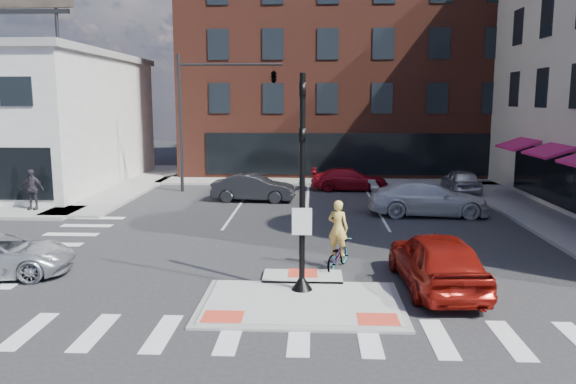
{
  "coord_description": "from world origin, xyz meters",
  "views": [
    {
      "loc": [
        0.29,
        -14.74,
        5.39
      ],
      "look_at": [
        -0.63,
        5.86,
        2.0
      ],
      "focal_mm": 35.0,
      "sensor_mm": 36.0,
      "label": 1
    }
  ],
  "objects_px": {
    "red_sedan": "(436,260)",
    "bg_car_dark": "(254,188)",
    "bg_car_silver": "(461,181)",
    "white_pickup": "(428,198)",
    "pedestrian_b": "(32,189)",
    "cyclist": "(338,246)",
    "bg_car_red": "(349,179)"
  },
  "relations": [
    {
      "from": "bg_car_silver",
      "to": "pedestrian_b",
      "type": "bearing_deg",
      "value": 17.7
    },
    {
      "from": "bg_car_red",
      "to": "pedestrian_b",
      "type": "height_order",
      "value": "pedestrian_b"
    },
    {
      "from": "bg_car_dark",
      "to": "red_sedan",
      "type": "bearing_deg",
      "value": -149.86
    },
    {
      "from": "red_sedan",
      "to": "pedestrian_b",
      "type": "height_order",
      "value": "pedestrian_b"
    },
    {
      "from": "red_sedan",
      "to": "pedestrian_b",
      "type": "bearing_deg",
      "value": -34.83
    },
    {
      "from": "white_pickup",
      "to": "cyclist",
      "type": "height_order",
      "value": "cyclist"
    },
    {
      "from": "red_sedan",
      "to": "pedestrian_b",
      "type": "distance_m",
      "value": 19.97
    },
    {
      "from": "red_sedan",
      "to": "pedestrian_b",
      "type": "relative_size",
      "value": 2.52
    },
    {
      "from": "white_pickup",
      "to": "cyclist",
      "type": "xyz_separation_m",
      "value": [
        -4.63,
        -8.76,
        -0.05
      ]
    },
    {
      "from": "red_sedan",
      "to": "pedestrian_b",
      "type": "xyz_separation_m",
      "value": [
        -17.1,
        10.31,
        0.29
      ]
    },
    {
      "from": "bg_car_dark",
      "to": "pedestrian_b",
      "type": "relative_size",
      "value": 2.24
    },
    {
      "from": "bg_car_dark",
      "to": "bg_car_red",
      "type": "relative_size",
      "value": 0.96
    },
    {
      "from": "white_pickup",
      "to": "cyclist",
      "type": "distance_m",
      "value": 9.91
    },
    {
      "from": "pedestrian_b",
      "to": "bg_car_dark",
      "type": "bearing_deg",
      "value": 20.09
    },
    {
      "from": "bg_car_red",
      "to": "cyclist",
      "type": "distance_m",
      "value": 16.12
    },
    {
      "from": "bg_car_silver",
      "to": "bg_car_red",
      "type": "xyz_separation_m",
      "value": [
        -6.44,
        0.81,
        -0.05
      ]
    },
    {
      "from": "red_sedan",
      "to": "bg_car_silver",
      "type": "bearing_deg",
      "value": -110.29
    },
    {
      "from": "bg_car_dark",
      "to": "bg_car_silver",
      "type": "xyz_separation_m",
      "value": [
        11.82,
        3.13,
        -0.01
      ]
    },
    {
      "from": "pedestrian_b",
      "to": "cyclist",
      "type": "bearing_deg",
      "value": -29.81
    },
    {
      "from": "red_sedan",
      "to": "bg_car_dark",
      "type": "xyz_separation_m",
      "value": [
        -6.76,
        13.9,
        -0.12
      ]
    },
    {
      "from": "bg_car_red",
      "to": "bg_car_silver",
      "type": "bearing_deg",
      "value": -97.14
    },
    {
      "from": "white_pickup",
      "to": "bg_car_dark",
      "type": "bearing_deg",
      "value": 70.48
    },
    {
      "from": "bg_car_red",
      "to": "pedestrian_b",
      "type": "relative_size",
      "value": 2.34
    },
    {
      "from": "white_pickup",
      "to": "bg_car_dark",
      "type": "distance_m",
      "value": 9.26
    },
    {
      "from": "bg_car_silver",
      "to": "cyclist",
      "type": "bearing_deg",
      "value": 63.7
    },
    {
      "from": "cyclist",
      "to": "pedestrian_b",
      "type": "height_order",
      "value": "cyclist"
    },
    {
      "from": "bg_car_red",
      "to": "cyclist",
      "type": "height_order",
      "value": "cyclist"
    },
    {
      "from": "bg_car_silver",
      "to": "red_sedan",
      "type": "bearing_deg",
      "value": 74.29
    },
    {
      "from": "red_sedan",
      "to": "white_pickup",
      "type": "bearing_deg",
      "value": -103.8
    },
    {
      "from": "red_sedan",
      "to": "white_pickup",
      "type": "height_order",
      "value": "red_sedan"
    },
    {
      "from": "white_pickup",
      "to": "bg_car_red",
      "type": "height_order",
      "value": "white_pickup"
    },
    {
      "from": "pedestrian_b",
      "to": "white_pickup",
      "type": "bearing_deg",
      "value": 1.62
    }
  ]
}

